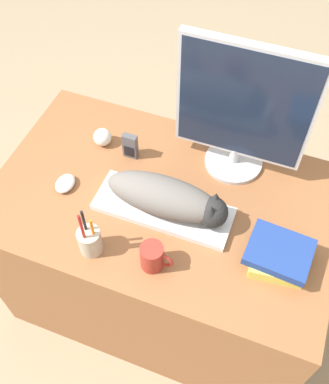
% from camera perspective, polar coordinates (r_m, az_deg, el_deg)
% --- Properties ---
extents(ground_plane, '(12.00, 12.00, 0.00)m').
position_cam_1_polar(ground_plane, '(2.13, -3.95, -20.99)').
color(ground_plane, '#998466').
extents(desk, '(1.22, 0.75, 0.77)m').
position_cam_1_polar(desk, '(1.90, -0.10, -7.56)').
color(desk, brown).
rests_on(desk, ground_plane).
extents(keyboard, '(0.47, 0.17, 0.02)m').
position_cam_1_polar(keyboard, '(1.53, -0.15, -2.15)').
color(keyboard, silver).
rests_on(keyboard, desk).
extents(cat, '(0.42, 0.14, 0.13)m').
position_cam_1_polar(cat, '(1.47, 0.77, -0.82)').
color(cat, '#66605B').
rests_on(cat, keyboard).
extents(monitor, '(0.45, 0.21, 0.51)m').
position_cam_1_polar(monitor, '(1.50, 9.95, 10.24)').
color(monitor, '#B7B7BC').
rests_on(monitor, desk).
extents(computer_mouse, '(0.06, 0.09, 0.03)m').
position_cam_1_polar(computer_mouse, '(1.63, -12.50, 1.08)').
color(computer_mouse, silver).
rests_on(computer_mouse, desk).
extents(coffee_mug, '(0.11, 0.07, 0.10)m').
position_cam_1_polar(coffee_mug, '(1.39, -1.47, -8.24)').
color(coffee_mug, '#9E2D23').
rests_on(coffee_mug, desk).
extents(pen_cup, '(0.08, 0.08, 0.21)m').
position_cam_1_polar(pen_cup, '(1.44, -9.46, -6.07)').
color(pen_cup, '#B2A893').
rests_on(pen_cup, desk).
extents(baseball, '(0.07, 0.07, 0.07)m').
position_cam_1_polar(baseball, '(1.73, -7.89, 6.92)').
color(baseball, silver).
rests_on(baseball, desk).
extents(phone, '(0.05, 0.03, 0.11)m').
position_cam_1_polar(phone, '(1.66, -4.38, 5.83)').
color(phone, '#4C4C51').
rests_on(phone, desk).
extents(book_stack, '(0.21, 0.18, 0.07)m').
position_cam_1_polar(book_stack, '(1.45, 14.24, -8.01)').
color(book_stack, '#CCC14C').
rests_on(book_stack, desk).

